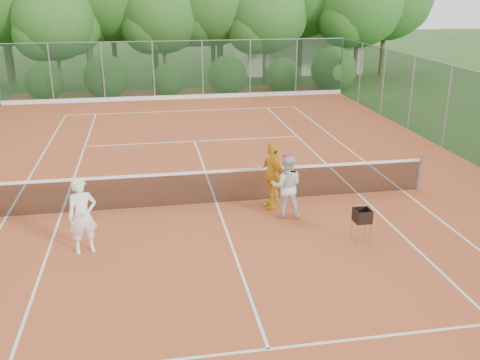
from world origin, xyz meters
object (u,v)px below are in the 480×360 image
at_px(player_center_grp, 286,186).
at_px(player_yellow, 272,175).
at_px(ball_hopper, 362,216).
at_px(player_white, 83,216).

distance_m(player_center_grp, player_yellow, 0.70).
distance_m(player_yellow, ball_hopper, 2.90).
bearing_deg(player_yellow, player_center_grp, 2.96).
relative_size(player_white, ball_hopper, 2.11).
bearing_deg(player_yellow, player_white, -83.84).
height_order(player_white, ball_hopper, player_white).
height_order(player_center_grp, ball_hopper, player_center_grp).
relative_size(player_center_grp, ball_hopper, 2.05).
distance_m(player_center_grp, ball_hopper, 2.22).
bearing_deg(player_center_grp, player_yellow, 107.83).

